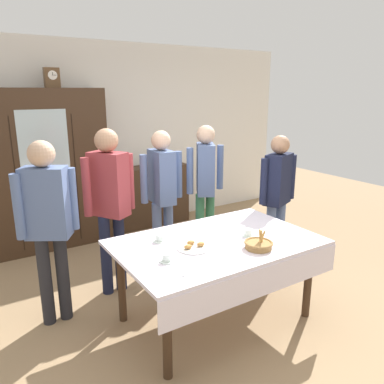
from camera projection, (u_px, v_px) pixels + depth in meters
The scene contains 20 objects.
ground_plane at pixel (203, 307), 3.65m from camera, with size 12.00×12.00×0.00m, color #997A56.
back_wall at pixel (101, 139), 5.46m from camera, with size 6.40×0.10×2.70m, color silver.
dining_table at pixel (219, 252), 3.29m from camera, with size 1.74×1.13×0.76m.
wall_cabinet at pixel (43, 171), 4.84m from camera, with size 1.61×0.46×2.06m.
mantel_clock at pixel (52, 78), 4.65m from camera, with size 0.18×0.11×0.24m.
bookshelf_low at pixel (151, 196), 5.83m from camera, with size 1.18×0.35×0.92m.
book_stack at pixel (150, 164), 5.70m from camera, with size 0.15×0.19×0.06m.
tea_cup_near_left at pixel (160, 238), 3.27m from camera, with size 0.13×0.13×0.06m.
tea_cup_mid_left at pixel (248, 233), 3.40m from camera, with size 0.13×0.13×0.06m.
tea_cup_mid_right at pixel (167, 258), 2.89m from camera, with size 0.13×0.13×0.06m.
bread_basket at pixel (259, 245), 3.12m from camera, with size 0.24×0.24×0.16m.
pastry_plate at pixel (194, 247), 3.13m from camera, with size 0.28×0.28×0.05m.
spoon_front_edge at pixel (231, 222), 3.75m from camera, with size 0.12×0.02×0.01m.
spoon_near_left at pixel (181, 277), 2.65m from camera, with size 0.12×0.02×0.01m.
spoon_far_right at pixel (220, 228), 3.58m from camera, with size 0.12×0.02×0.01m.
person_near_right_end at pixel (162, 187), 4.25m from camera, with size 0.52×0.38×1.61m.
person_by_cabinet at pixel (110, 196), 3.69m from camera, with size 0.52×0.41×1.69m.
person_behind_table_right at pixel (205, 179), 4.57m from camera, with size 0.52×0.41×1.64m.
person_behind_table_left at pixel (48, 216), 3.20m from camera, with size 0.52×0.36×1.65m.
person_beside_shelf at pixel (278, 189), 4.31m from camera, with size 0.52×0.32×1.56m.
Camera 1 is at (-1.82, -2.67, 2.03)m, focal length 35.27 mm.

